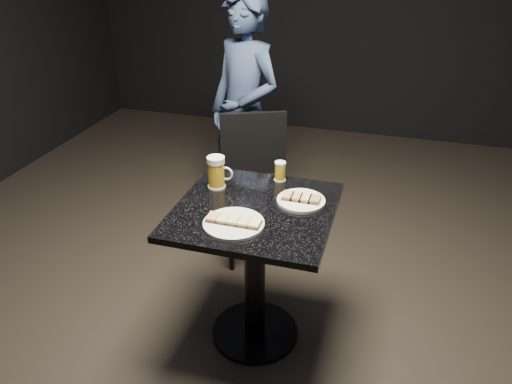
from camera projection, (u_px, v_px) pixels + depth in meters
floor at (255, 333)px, 2.58m from camera, size 6.00×6.00×0.00m
plate_large at (234, 224)px, 2.09m from camera, size 0.26×0.26×0.01m
plate_small at (301, 201)px, 2.27m from camera, size 0.22×0.22×0.01m
patron at (245, 114)px, 3.26m from camera, size 0.67×0.60×1.55m
table at (255, 252)px, 2.34m from camera, size 0.70×0.70×0.75m
beer_mug at (217, 172)px, 2.36m from camera, size 0.12×0.09×0.16m
beer_tumbler at (280, 171)px, 2.44m from camera, size 0.06×0.06×0.10m
chair at (256, 177)px, 3.05m from camera, size 0.53×0.53×0.87m
canapes_on_plate_large at (234, 220)px, 2.08m from camera, size 0.23×0.07×0.02m
canapes_on_plate_small at (301, 198)px, 2.26m from camera, size 0.17×0.07×0.02m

